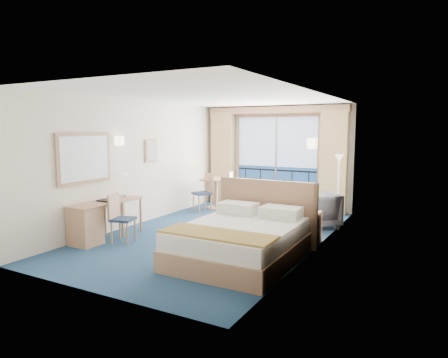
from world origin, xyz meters
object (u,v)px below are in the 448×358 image
nightstand (307,227)px  floor_lamp (339,170)px  desk (90,222)px  desk_chair (119,215)px  table_chair_a (235,189)px  round_table (216,186)px  bed (242,240)px  table_chair_b (205,190)px  armchair (317,209)px

nightstand → floor_lamp: floor_lamp is taller
floor_lamp → desk: size_ratio=0.99×
desk_chair → table_chair_a: size_ratio=0.91×
desk_chair → round_table: desk_chair is taller
round_table → table_chair_a: size_ratio=0.89×
desk → table_chair_a: (0.97, 3.93, 0.16)m
bed → nightstand: bed is taller
bed → desk: size_ratio=1.46×
floor_lamp → table_chair_b: (-3.21, -0.62, -0.60)m
desk_chair → round_table: 3.62m
floor_lamp → table_chair_b: floor_lamp is taller
floor_lamp → armchair: bearing=-104.8°
round_table → floor_lamp: bearing=3.5°
desk_chair → armchair: bearing=-59.5°
desk → round_table: size_ratio=1.73×
bed → desk_chair: (-2.44, -0.18, 0.18)m
desk_chair → table_chair_a: 3.65m
table_chair_a → table_chair_b: 0.76m
nightstand → table_chair_b: size_ratio=0.60×
floor_lamp → round_table: 3.19m
desk → desk_chair: desk_chair is taller
desk_chair → round_table: size_ratio=1.02×
bed → desk: (-2.85, -0.50, 0.07)m
bed → table_chair_a: bearing=118.8°
nightstand → bed: bearing=-113.8°
desk → floor_lamp: bearing=49.4°
nightstand → desk_chair: desk_chair is taller
bed → floor_lamp: 3.79m
armchair → table_chair_a: bearing=-56.8°
bed → table_chair_a: 3.92m
bed → armchair: bed is taller
nightstand → round_table: size_ratio=0.66×
nightstand → table_chair_a: (-2.52, 1.99, 0.27)m
floor_lamp → round_table: (-3.13, -0.19, -0.55)m
bed → floor_lamp: floor_lamp is taller
desk_chair → floor_lamp: bearing=-54.3°
desk → round_table: 3.97m
nightstand → table_chair_b: table_chair_b is taller
desk → table_chair_a: 4.05m
bed → round_table: bed is taller
desk_chair → table_chair_b: 3.19m
bed → floor_lamp: bearing=79.2°
nightstand → desk: bearing=-150.9°
table_chair_a → round_table: bearing=73.8°
round_table → table_chair_a: 0.56m
bed → table_chair_b: bearing=129.9°
desk_chair → table_chair_b: bearing=-13.4°
nightstand → floor_lamp: size_ratio=0.39×
desk_chair → nightstand: bearing=-77.1°
armchair → table_chair_b: bearing=-45.6°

